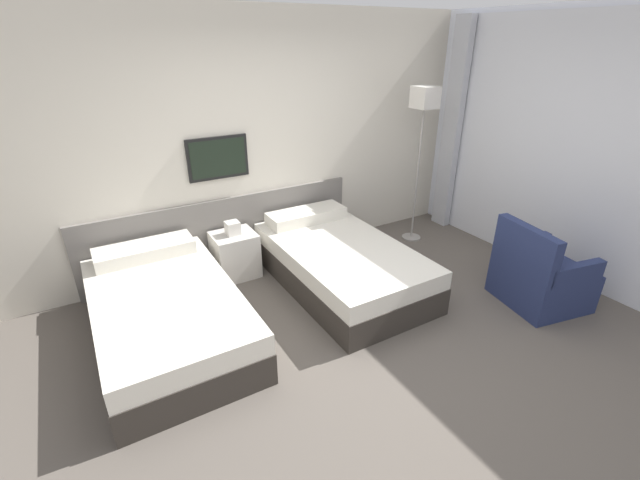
# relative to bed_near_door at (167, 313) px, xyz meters

# --- Properties ---
(ground_plane) EXTENTS (16.00, 16.00, 0.00)m
(ground_plane) POSITION_rel_bed_near_door_xyz_m (1.47, -0.99, -0.24)
(ground_plane) COLOR #5B544C
(wall_headboard) EXTENTS (10.00, 0.10, 2.70)m
(wall_headboard) POSITION_rel_bed_near_door_xyz_m (1.43, 1.04, 1.06)
(wall_headboard) COLOR beige
(wall_headboard) RESTS_ON ground_plane
(wall_window) EXTENTS (0.21, 4.50, 2.70)m
(wall_window) POSITION_rel_bed_near_door_xyz_m (4.02, -1.13, 1.10)
(wall_window) COLOR white
(wall_window) RESTS_ON ground_plane
(bed_near_door) EXTENTS (1.14, 1.97, 0.59)m
(bed_near_door) POSITION_rel_bed_near_door_xyz_m (0.00, 0.00, 0.00)
(bed_near_door) COLOR #332D28
(bed_near_door) RESTS_ON ground_plane
(bed_near_window) EXTENTS (1.14, 1.97, 0.59)m
(bed_near_window) POSITION_rel_bed_near_door_xyz_m (1.78, 0.00, 0.00)
(bed_near_window) COLOR #332D28
(bed_near_window) RESTS_ON ground_plane
(nightstand) EXTENTS (0.45, 0.40, 0.64)m
(nightstand) POSITION_rel_bed_near_door_xyz_m (0.89, 0.73, 0.02)
(nightstand) COLOR beige
(nightstand) RESTS_ON ground_plane
(floor_lamp) EXTENTS (0.25, 0.25, 1.89)m
(floor_lamp) POSITION_rel_bed_near_door_xyz_m (3.21, 0.48, 1.38)
(floor_lamp) COLOR #9E9993
(floor_lamp) RESTS_ON ground_plane
(armchair) EXTENTS (0.83, 0.84, 0.85)m
(armchair) POSITION_rel_bed_near_door_xyz_m (3.26, -1.29, 0.03)
(armchair) COLOR navy
(armchair) RESTS_ON ground_plane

